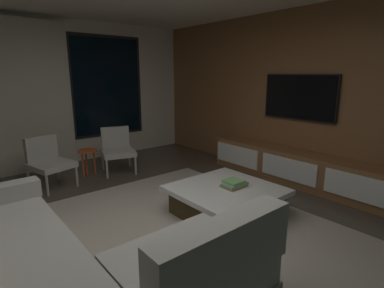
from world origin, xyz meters
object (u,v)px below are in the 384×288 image
at_px(sectional_couch, 61,273).
at_px(mounted_tv, 299,97).
at_px(coffee_table, 226,201).
at_px(accent_chair_near_window, 117,147).
at_px(side_stool, 88,155).
at_px(media_console, 299,169).
at_px(book_stack_on_coffee_table, 234,184).
at_px(accent_chair_by_curtain, 48,160).

distance_m(sectional_couch, mounted_tv, 4.01).
xyz_separation_m(coffee_table, accent_chair_near_window, (-0.21, 2.46, 0.25)).
distance_m(side_stool, mounted_tv, 3.58).
distance_m(coffee_table, media_console, 1.65).
bearing_deg(side_stool, book_stack_on_coffee_table, -72.40).
xyz_separation_m(coffee_table, accent_chair_by_curtain, (-1.37, 2.42, 0.25)).
bearing_deg(sectional_couch, media_console, 4.37).
relative_size(coffee_table, media_console, 0.37).
height_order(side_stool, mounted_tv, mounted_tv).
bearing_deg(sectional_couch, coffee_table, 7.57).
xyz_separation_m(sectional_couch, accent_chair_near_window, (1.80, 2.73, 0.14)).
distance_m(sectional_couch, side_stool, 3.07).
relative_size(accent_chair_near_window, side_stool, 1.70).
relative_size(accent_chair_by_curtain, mounted_tv, 0.64).
bearing_deg(sectional_couch, side_stool, 65.17).
height_order(coffee_table, mounted_tv, mounted_tv).
height_order(accent_chair_by_curtain, media_console, accent_chair_by_curtain).
height_order(sectional_couch, accent_chair_near_window, sectional_couch).
bearing_deg(accent_chair_near_window, side_stool, 172.88).
height_order(accent_chair_near_window, accent_chair_by_curtain, same).
xyz_separation_m(accent_chair_by_curtain, media_console, (3.02, -2.41, -0.18)).
xyz_separation_m(book_stack_on_coffee_table, mounted_tv, (1.74, 0.25, 0.95)).
xyz_separation_m(accent_chair_near_window, mounted_tv, (2.04, -2.25, 0.92)).
bearing_deg(coffee_table, mounted_tv, 6.55).
bearing_deg(media_console, side_stool, 133.38).
relative_size(accent_chair_by_curtain, media_console, 0.25).
distance_m(sectional_couch, accent_chair_near_window, 3.27).
bearing_deg(book_stack_on_coffee_table, media_console, 1.92).
bearing_deg(accent_chair_by_curtain, book_stack_on_coffee_table, -59.21).
distance_m(side_stool, media_console, 3.45).
relative_size(coffee_table, accent_chair_near_window, 1.49).
height_order(book_stack_on_coffee_table, side_stool, side_stool).
relative_size(accent_chair_near_window, media_console, 0.25).
height_order(book_stack_on_coffee_table, mounted_tv, mounted_tv).
distance_m(sectional_couch, book_stack_on_coffee_table, 2.12).
height_order(coffee_table, accent_chair_near_window, accent_chair_near_window).
distance_m(book_stack_on_coffee_table, media_console, 1.57).
height_order(accent_chair_by_curtain, side_stool, accent_chair_by_curtain).
relative_size(book_stack_on_coffee_table, media_console, 0.10).
xyz_separation_m(accent_chair_by_curtain, side_stool, (0.65, 0.10, -0.06)).
height_order(sectional_couch, side_stool, sectional_couch).
bearing_deg(coffee_table, media_console, 0.43).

